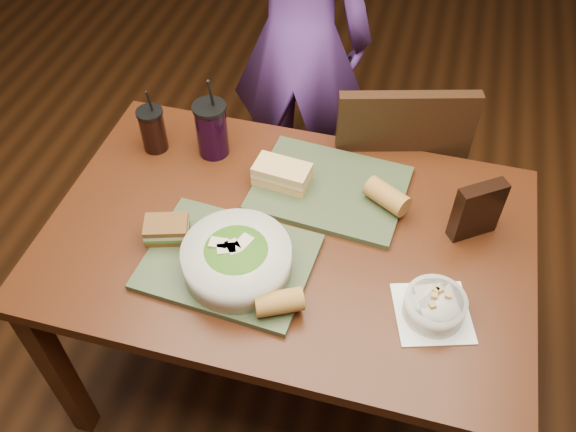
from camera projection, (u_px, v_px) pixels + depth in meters
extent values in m
plane|color=#381C0B|center=(288.00, 367.00, 2.20)|extent=(6.00, 6.00, 0.00)
cube|color=#401C0C|center=(59.00, 373.00, 1.80)|extent=(0.06, 0.06, 0.71)
cube|color=#401C0C|center=(160.00, 196.00, 2.28)|extent=(0.06, 0.06, 0.71)
cube|color=#401C0C|center=(487.00, 262.00, 2.07)|extent=(0.06, 0.06, 0.71)
cube|color=#401C0C|center=(288.00, 238.00, 1.66)|extent=(1.30, 0.85, 0.04)
cube|color=black|center=(397.00, 178.00, 2.22)|extent=(0.51, 0.51, 0.04)
cube|color=black|center=(400.00, 158.00, 1.91)|extent=(0.41, 0.15, 0.49)
cube|color=black|center=(336.00, 244.00, 2.31)|extent=(0.04, 0.04, 0.42)
cube|color=black|center=(430.00, 263.00, 2.25)|extent=(0.04, 0.04, 0.42)
cube|color=black|center=(354.00, 181.00, 2.54)|extent=(0.04, 0.04, 0.42)
cube|color=black|center=(439.00, 197.00, 2.48)|extent=(0.04, 0.04, 0.42)
imported|color=#6A399E|center=(299.00, 40.00, 2.26)|extent=(0.58, 0.40, 1.52)
cube|color=#354128|center=(229.00, 262.00, 1.57)|extent=(0.44, 0.35, 0.02)
cube|color=#354128|center=(330.00, 189.00, 1.74)|extent=(0.44, 0.35, 0.02)
cylinder|color=silver|center=(237.00, 260.00, 1.51)|extent=(0.27, 0.27, 0.08)
ellipsoid|color=#427219|center=(237.00, 256.00, 1.50)|extent=(0.22, 0.22, 0.07)
cube|color=beige|center=(219.00, 244.00, 1.49)|extent=(0.05, 0.04, 0.01)
cube|color=beige|center=(233.00, 248.00, 1.48)|extent=(0.05, 0.06, 0.01)
cube|color=beige|center=(244.00, 242.00, 1.49)|extent=(0.05, 0.05, 0.01)
cube|color=beige|center=(226.00, 249.00, 1.47)|extent=(0.05, 0.05, 0.01)
cube|color=white|center=(432.00, 313.00, 1.47)|extent=(0.22, 0.22, 0.00)
cylinder|color=silver|center=(435.00, 306.00, 1.45)|extent=(0.15, 0.15, 0.06)
cylinder|color=black|center=(436.00, 301.00, 1.43)|extent=(0.13, 0.13, 0.01)
cube|color=#B28947|center=(440.00, 290.00, 1.44)|extent=(0.02, 0.02, 0.01)
cube|color=#B28947|center=(432.00, 305.00, 1.41)|extent=(0.02, 0.02, 0.01)
cube|color=#B28947|center=(436.00, 290.00, 1.44)|extent=(0.02, 0.02, 0.01)
cube|color=#B28947|center=(434.00, 296.00, 1.43)|extent=(0.02, 0.02, 0.01)
cube|color=#B28947|center=(448.00, 295.00, 1.43)|extent=(0.02, 0.02, 0.01)
cube|color=#593819|center=(168.00, 234.00, 1.61)|extent=(0.13, 0.11, 0.02)
cube|color=#3F721E|center=(167.00, 231.00, 1.60)|extent=(0.13, 0.11, 0.01)
cube|color=beige|center=(166.00, 228.00, 1.59)|extent=(0.13, 0.11, 0.01)
cube|color=#593819|center=(166.00, 225.00, 1.58)|extent=(0.13, 0.11, 0.02)
cube|color=tan|center=(282.00, 179.00, 1.74)|extent=(0.16, 0.10, 0.02)
cube|color=orange|center=(282.00, 176.00, 1.73)|extent=(0.16, 0.10, 0.01)
cube|color=beige|center=(282.00, 173.00, 1.72)|extent=(0.16, 0.10, 0.01)
cube|color=tan|center=(282.00, 169.00, 1.71)|extent=(0.16, 0.10, 0.02)
cylinder|color=#AD7533|center=(279.00, 302.00, 1.44)|extent=(0.13, 0.10, 0.06)
cylinder|color=#AD7533|center=(387.00, 196.00, 1.67)|extent=(0.14, 0.12, 0.06)
cylinder|color=black|center=(153.00, 131.00, 1.83)|extent=(0.07, 0.07, 0.13)
cylinder|color=black|center=(149.00, 112.00, 1.77)|extent=(0.08, 0.08, 0.01)
cylinder|color=black|center=(150.00, 102.00, 1.74)|extent=(0.01, 0.02, 0.08)
cylinder|color=black|center=(212.00, 131.00, 1.80)|extent=(0.09, 0.09, 0.16)
cylinder|color=black|center=(209.00, 107.00, 1.74)|extent=(0.10, 0.10, 0.01)
cylinder|color=black|center=(211.00, 94.00, 1.70)|extent=(0.01, 0.03, 0.11)
cube|color=black|center=(477.00, 210.00, 1.58)|extent=(0.13, 0.11, 0.17)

